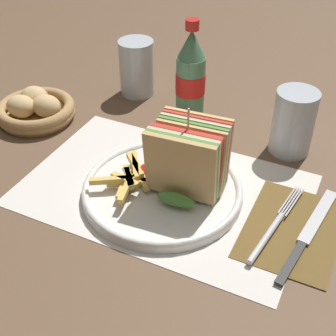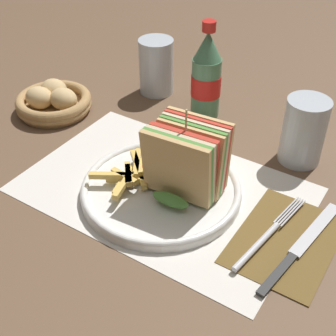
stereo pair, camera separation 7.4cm
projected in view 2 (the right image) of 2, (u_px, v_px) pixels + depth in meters
name	position (u px, v px, depth m)	size (l,w,h in m)	color
ground_plane	(159.00, 188.00, 0.76)	(4.00, 4.00, 0.00)	brown
placemat	(163.00, 189.00, 0.76)	(0.45, 0.29, 0.00)	silver
plate_main	(161.00, 189.00, 0.74)	(0.26, 0.26, 0.02)	white
club_sandwich	(186.00, 161.00, 0.70)	(0.11, 0.11, 0.14)	tan
fries_pile	(128.00, 174.00, 0.74)	(0.09, 0.12, 0.02)	#E0B756
ketchup_blob	(150.00, 168.00, 0.76)	(0.03, 0.03, 0.01)	maroon
napkin	(285.00, 241.00, 0.67)	(0.13, 0.18, 0.00)	brown
fork	(264.00, 239.00, 0.66)	(0.04, 0.19, 0.01)	silver
knife	(300.00, 247.00, 0.65)	(0.04, 0.22, 0.00)	black
coke_bottle_near	(206.00, 77.00, 0.90)	(0.06, 0.06, 0.19)	#4C7F5B
glass_near	(303.00, 135.00, 0.79)	(0.07, 0.07, 0.12)	silver
glass_far	(156.00, 70.00, 0.99)	(0.07, 0.07, 0.12)	silver
bread_basket	(54.00, 101.00, 0.95)	(0.15, 0.15, 0.06)	#AD8451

